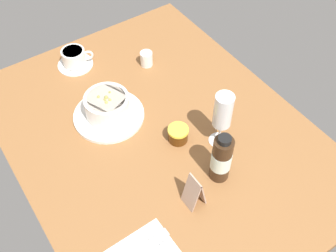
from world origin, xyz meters
The scene contains 8 objects.
ground_plane centered at (0.00, 0.00, -1.50)cm, with size 110.00×84.00×3.00cm, color brown.
porridge_bowl centered at (-14.18, -9.32, 4.07)cm, with size 22.28×22.28×9.34cm.
coffee_cup centered at (-42.31, -7.24, 3.06)cm, with size 12.42×12.57×6.42cm.
creamer_jug centered at (-28.29, 13.66, 2.72)cm, with size 4.33×5.16×5.77cm.
wine_glass centered at (12.80, 13.32, 12.56)cm, with size 5.97×5.97×19.01cm.
jam_jar centered at (5.54, 3.46, 2.44)cm, with size 6.24×6.24×4.81cm.
sauce_bottle_brown centered at (22.40, 5.61, 7.88)cm, with size 5.58×5.58×16.97cm.
menu_card centered at (25.13, -5.17, 5.30)cm, with size 5.03×5.02×10.69cm.
Camera 1 is at (66.02, -41.39, 96.69)cm, focal length 43.33 mm.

